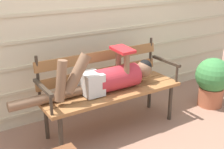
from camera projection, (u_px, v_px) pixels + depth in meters
ground_plane at (115, 131)px, 3.33m from camera, size 12.00×12.00×0.00m
house_siding at (83, 9)px, 3.45m from camera, size 5.31×0.08×2.55m
park_bench at (109, 85)px, 3.26m from camera, size 1.59×0.52×0.92m
reclining_person at (106, 78)px, 3.13m from camera, size 1.62×0.26×0.50m
potted_plant at (212, 80)px, 3.83m from camera, size 0.45×0.45×0.65m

